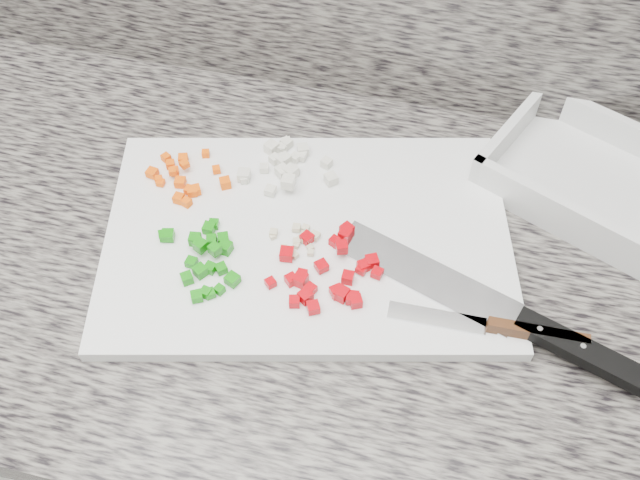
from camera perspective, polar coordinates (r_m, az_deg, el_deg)
The scene contains 11 objects.
cabinet at distance 1.28m, azimuth -6.12°, elevation -12.45°, with size 3.92×0.62×0.86m, color silver.
countertop at distance 0.90m, azimuth -8.57°, elevation -0.38°, with size 3.96×0.64×0.04m, color slate.
cutting_board at distance 0.86m, azimuth -0.99°, elevation 0.16°, with size 0.48×0.32×0.02m, color white.
carrot_pile at distance 0.92m, azimuth -10.79°, elevation 4.89°, with size 0.11×0.10×0.02m.
onion_pile at distance 0.91m, azimuth -2.86°, elevation 6.01°, with size 0.13×0.10×0.03m.
green_pepper_pile at distance 0.83m, azimuth -9.11°, elevation -1.28°, with size 0.12×0.12×0.02m.
red_pepper_pile at distance 0.81m, azimuth 0.68°, elevation -2.64°, with size 0.13×0.13×0.02m.
garlic_pile at distance 0.84m, azimuth -1.72°, elevation 0.11°, with size 0.06×0.05×0.01m.
chef_knife at distance 0.81m, azimuth 16.04°, elevation -6.45°, with size 0.36×0.16×0.02m.
paring_knife at distance 0.80m, azimuth 15.08°, elevation -6.92°, with size 0.21×0.02×0.02m.
tray at distance 0.97m, azimuth 21.15°, elevation 4.33°, with size 0.31×0.28×0.05m.
Camera 1 is at (0.25, 0.96, 1.59)m, focal length 40.00 mm.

